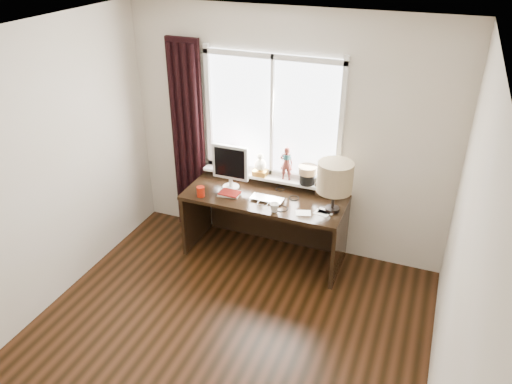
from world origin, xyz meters
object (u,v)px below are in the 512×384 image
at_px(laptop, 267,199).
at_px(mug, 274,207).
at_px(desk, 268,212).
at_px(monitor, 230,164).
at_px(table_lamp, 335,178).
at_px(red_cup, 201,192).

height_order(laptop, mug, mug).
relative_size(laptop, desk, 0.20).
bearing_deg(mug, monitor, 153.34).
distance_m(desk, table_lamp, 0.96).
distance_m(red_cup, desk, 0.77).
xyz_separation_m(mug, red_cup, (-0.82, 0.01, 0.01)).
height_order(laptop, monitor, monitor).
bearing_deg(red_cup, monitor, 54.13).
distance_m(mug, monitor, 0.72).
bearing_deg(table_lamp, monitor, 176.20).
distance_m(mug, desk, 0.50).
xyz_separation_m(mug, table_lamp, (0.53, 0.23, 0.32)).
height_order(mug, red_cup, red_cup).
xyz_separation_m(laptop, table_lamp, (0.67, 0.05, 0.35)).
relative_size(mug, monitor, 0.19).
xyz_separation_m(laptop, mug, (0.14, -0.18, 0.03)).
xyz_separation_m(desk, monitor, (-0.41, -0.05, 0.52)).
height_order(red_cup, monitor, monitor).
relative_size(red_cup, monitor, 0.22).
bearing_deg(monitor, desk, 6.72).
bearing_deg(mug, laptop, 127.82).
relative_size(desk, table_lamp, 3.27).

